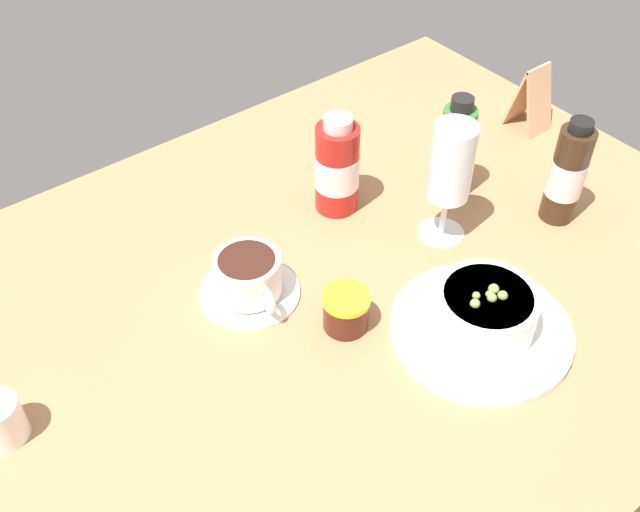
% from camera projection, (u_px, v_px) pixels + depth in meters
% --- Properties ---
extents(ground_plane, '(1.10, 0.84, 0.03)m').
position_uv_depth(ground_plane, '(345.00, 290.00, 0.97)').
color(ground_plane, '#A8754C').
extents(porridge_bowl, '(0.22, 0.22, 0.08)m').
position_uv_depth(porridge_bowl, '(484.00, 317.00, 0.87)').
color(porridge_bowl, white).
rests_on(porridge_bowl, ground_plane).
extents(coffee_cup, '(0.13, 0.13, 0.06)m').
position_uv_depth(coffee_cup, '(249.00, 278.00, 0.92)').
color(coffee_cup, white).
rests_on(coffee_cup, ground_plane).
extents(wine_glass, '(0.06, 0.06, 0.18)m').
position_uv_depth(wine_glass, '(451.00, 168.00, 0.95)').
color(wine_glass, white).
rests_on(wine_glass, ground_plane).
extents(jam_jar, '(0.06, 0.06, 0.05)m').
position_uv_depth(jam_jar, '(346.00, 310.00, 0.89)').
color(jam_jar, '#4B1E14').
rests_on(jam_jar, ground_plane).
extents(sauce_bottle_red, '(0.06, 0.06, 0.15)m').
position_uv_depth(sauce_bottle_red, '(337.00, 168.00, 1.02)').
color(sauce_bottle_red, '#B21E19').
rests_on(sauce_bottle_red, ground_plane).
extents(sauce_bottle_green, '(0.05, 0.05, 0.16)m').
position_uv_depth(sauce_bottle_green, '(455.00, 152.00, 1.04)').
color(sauce_bottle_green, '#337233').
rests_on(sauce_bottle_green, ground_plane).
extents(sauce_bottle_brown, '(0.05, 0.05, 0.16)m').
position_uv_depth(sauce_bottle_brown, '(567.00, 174.00, 1.00)').
color(sauce_bottle_brown, '#382314').
rests_on(sauce_bottle_brown, ground_plane).
extents(menu_card, '(0.05, 0.06, 0.11)m').
position_uv_depth(menu_card, '(532.00, 97.00, 1.18)').
color(menu_card, tan).
rests_on(menu_card, ground_plane).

